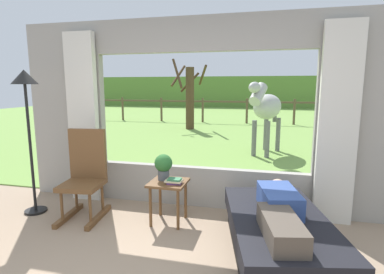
{
  "coord_description": "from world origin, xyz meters",
  "views": [
    {
      "loc": [
        0.88,
        -1.76,
        1.66
      ],
      "look_at": [
        0.0,
        1.8,
        1.05
      ],
      "focal_mm": 28.66,
      "sensor_mm": 36.0,
      "label": 1
    }
  ],
  "objects": [
    {
      "name": "back_wall_with_window",
      "position": [
        0.0,
        2.26,
        1.25
      ],
      "size": [
        5.2,
        0.12,
        2.55
      ],
      "color": "#9E998E",
      "rests_on": "ground_plane"
    },
    {
      "name": "curtain_panel_left",
      "position": [
        -1.69,
        2.12,
        1.2
      ],
      "size": [
        0.44,
        0.1,
        2.4
      ],
      "primitive_type": "cube",
      "color": "silver",
      "rests_on": "ground_plane"
    },
    {
      "name": "curtain_panel_right",
      "position": [
        1.69,
        2.12,
        1.2
      ],
      "size": [
        0.44,
        0.1,
        2.4
      ],
      "primitive_type": "cube",
      "color": "silver",
      "rests_on": "ground_plane"
    },
    {
      "name": "outdoor_pasture_lawn",
      "position": [
        0.0,
        13.16,
        0.01
      ],
      "size": [
        36.0,
        21.68,
        0.02
      ],
      "primitive_type": "cube",
      "color": "#759E47",
      "rests_on": "ground_plane"
    },
    {
      "name": "distant_hill_ridge",
      "position": [
        0.0,
        23.0,
        1.2
      ],
      "size": [
        36.0,
        2.0,
        2.4
      ],
      "primitive_type": "cube",
      "color": "#5D8438",
      "rests_on": "ground_plane"
    },
    {
      "name": "recliner_sofa",
      "position": [
        1.02,
        1.15,
        0.22
      ],
      "size": [
        1.24,
        1.85,
        0.42
      ],
      "rotation": [
        0.0,
        0.0,
        0.21
      ],
      "color": "black",
      "rests_on": "ground_plane"
    },
    {
      "name": "reclining_person",
      "position": [
        1.02,
        1.1,
        0.52
      ],
      "size": [
        0.46,
        1.43,
        0.22
      ],
      "rotation": [
        0.0,
        0.0,
        0.21
      ],
      "color": "#334C8C",
      "rests_on": "recliner_sofa"
    },
    {
      "name": "rocking_chair",
      "position": [
        -1.35,
        1.58,
        0.55
      ],
      "size": [
        0.54,
        0.73,
        1.12
      ],
      "rotation": [
        0.0,
        0.0,
        0.12
      ],
      "color": "brown",
      "rests_on": "ground_plane"
    },
    {
      "name": "side_table",
      "position": [
        -0.25,
        1.63,
        0.43
      ],
      "size": [
        0.44,
        0.44,
        0.52
      ],
      "color": "brown",
      "rests_on": "ground_plane"
    },
    {
      "name": "potted_plant",
      "position": [
        -0.33,
        1.69,
        0.7
      ],
      "size": [
        0.22,
        0.22,
        0.32
      ],
      "color": "#4C5156",
      "rests_on": "side_table"
    },
    {
      "name": "book_stack",
      "position": [
        -0.16,
        1.57,
        0.55
      ],
      "size": [
        0.2,
        0.15,
        0.06
      ],
      "color": "#59336B",
      "rests_on": "side_table"
    },
    {
      "name": "floor_lamp_left",
      "position": [
        -2.08,
        1.5,
        1.51
      ],
      "size": [
        0.32,
        0.32,
        1.86
      ],
      "color": "black",
      "rests_on": "ground_plane"
    },
    {
      "name": "horse",
      "position": [
        0.86,
        5.78,
        1.16
      ],
      "size": [
        0.92,
        1.81,
        1.73
      ],
      "rotation": [
        0.0,
        0.0,
        2.82
      ],
      "color": "#B2B2AD",
      "rests_on": "outdoor_pasture_lawn"
    },
    {
      "name": "pasture_tree",
      "position": [
        -2.03,
        9.64,
        1.32
      ],
      "size": [
        1.48,
        1.53,
        2.67
      ],
      "color": "#4C3823",
      "rests_on": "outdoor_pasture_lawn"
    },
    {
      "name": "pasture_fence_line",
      "position": [
        0.0,
        11.99,
        0.74
      ],
      "size": [
        16.1,
        0.1,
        1.1
      ],
      "color": "brown",
      "rests_on": "outdoor_pasture_lawn"
    }
  ]
}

